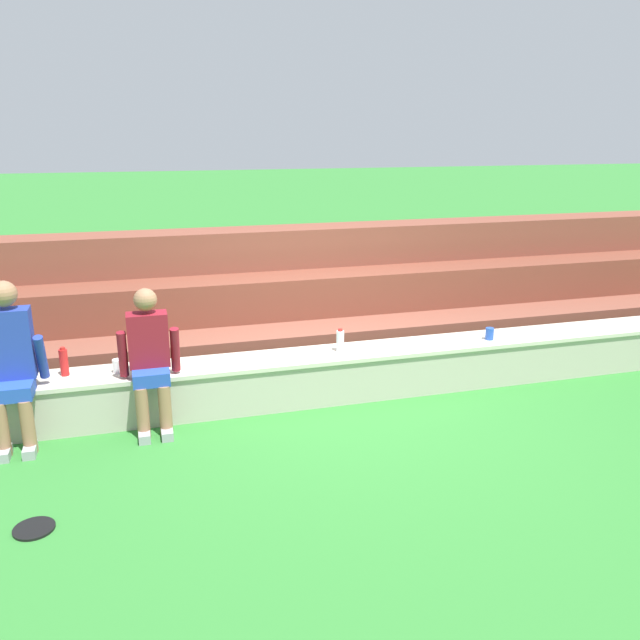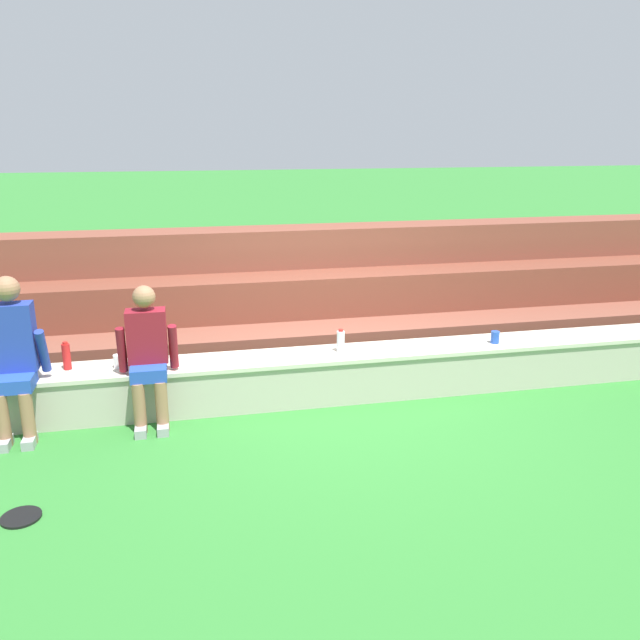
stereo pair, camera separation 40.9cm
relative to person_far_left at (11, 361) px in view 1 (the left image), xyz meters
name	(u,v)px [view 1 (the left image)]	position (x,y,z in m)	size (l,w,h in m)	color
ground_plane	(345,405)	(2.92, -0.01, -0.75)	(80.00, 80.00, 0.00)	#2D752D
stone_seating_wall	(338,373)	(2.92, 0.24, -0.50)	(9.55, 0.53, 0.47)	#B7AF9E
brick_bleachers	(297,303)	(2.92, 1.88, -0.20)	(13.24, 1.76, 1.43)	brown
person_far_left	(11,361)	(0.00, 0.00, 0.00)	(0.54, 0.54, 1.42)	#996B4C
person_left_of_center	(150,357)	(1.11, -0.02, -0.07)	(0.53, 0.50, 1.28)	#996B4C
water_bottle_mid_left	(340,341)	(2.96, 0.25, -0.17)	(0.08, 0.08, 0.23)	silver
water_bottle_near_right	(64,362)	(0.37, 0.30, -0.15)	(0.07, 0.07, 0.27)	red
plastic_cup_left_end	(490,334)	(4.58, 0.18, -0.22)	(0.09, 0.09, 0.13)	blue
plastic_cup_right_end	(118,366)	(0.83, 0.24, -0.22)	(0.09, 0.09, 0.12)	white
frisbee	(34,529)	(0.26, -1.40, -0.74)	(0.27, 0.27, 0.02)	black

